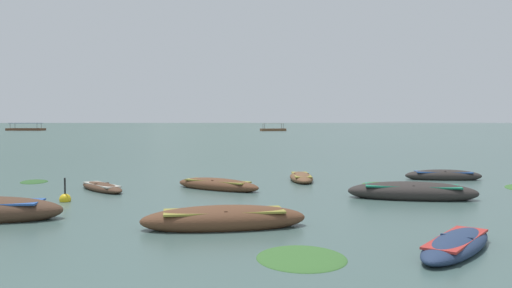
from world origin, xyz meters
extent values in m
plane|color=#425B56|center=(0.00, 1500.00, 0.00)|extent=(6000.00, 6000.00, 0.00)
cone|color=#4C5B56|center=(-1259.32, 2195.80, 305.76)|extent=(2218.01, 2218.01, 611.53)
cone|color=#56665B|center=(-326.38, 2139.97, 156.83)|extent=(1345.82, 1345.82, 313.66)
ellipsoid|color=#2D2826|center=(9.79, 20.01, 0.18)|extent=(3.62, 1.16, 0.61)
cube|color=#28519E|center=(9.79, 20.01, 0.36)|extent=(2.61, 0.83, 0.05)
cube|color=#2D2826|center=(9.79, 20.01, 0.41)|extent=(0.10, 0.72, 0.04)
ellipsoid|color=brown|center=(-0.55, 15.78, 0.17)|extent=(4.01, 2.86, 0.58)
cube|color=olive|center=(-0.55, 15.78, 0.35)|extent=(2.89, 2.06, 0.05)
cube|color=brown|center=(-0.55, 15.78, 0.40)|extent=(0.42, 0.68, 0.04)
ellipsoid|color=#4C3323|center=(-5.18, 15.13, 0.12)|extent=(2.91, 2.97, 0.40)
cube|color=#B7B2A3|center=(-5.18, 15.13, 0.24)|extent=(2.09, 2.14, 0.05)
cube|color=#4C3323|center=(-5.18, 15.13, 0.29)|extent=(0.48, 0.46, 0.04)
ellipsoid|color=brown|center=(0.70, 8.26, 0.22)|extent=(4.54, 2.28, 0.74)
cube|color=olive|center=(0.70, 8.26, 0.44)|extent=(3.27, 1.64, 0.05)
cube|color=brown|center=(0.70, 8.26, 0.49)|extent=(0.28, 0.90, 0.04)
ellipsoid|color=#2D2826|center=(6.84, 13.73, 0.23)|extent=(4.72, 2.00, 0.78)
cube|color=#197A56|center=(6.84, 13.73, 0.47)|extent=(3.40, 1.44, 0.05)
cube|color=#2D2826|center=(6.84, 13.73, 0.52)|extent=(0.20, 0.99, 0.04)
ellipsoid|color=navy|center=(6.01, 6.21, 0.13)|extent=(2.80, 3.58, 0.45)
cube|color=#B22D28|center=(6.01, 6.21, 0.27)|extent=(2.01, 2.58, 0.05)
cube|color=navy|center=(6.01, 6.21, 0.32)|extent=(0.60, 0.43, 0.04)
ellipsoid|color=brown|center=(2.96, 19.11, 0.14)|extent=(1.31, 3.48, 0.47)
cube|color=olive|center=(2.96, 19.11, 0.28)|extent=(0.94, 2.50, 0.05)
cube|color=brown|center=(2.96, 19.11, 0.33)|extent=(0.71, 0.14, 0.04)
cube|color=brown|center=(-2.55, 145.86, 0.27)|extent=(7.88, 4.62, 0.90)
cylinder|color=#4C4742|center=(-4.98, 144.11, 1.40)|extent=(0.10, 0.10, 1.80)
cylinder|color=#4C4742|center=(-5.55, 145.78, 1.40)|extent=(0.10, 0.10, 1.80)
cylinder|color=#4C4742|center=(0.44, 145.95, 1.40)|extent=(0.10, 0.10, 1.80)
cylinder|color=#4C4742|center=(-0.13, 147.62, 1.40)|extent=(0.10, 0.10, 1.80)
cube|color=beige|center=(-2.55, 145.86, 2.29)|extent=(6.62, 3.88, 0.12)
cube|color=brown|center=(-79.73, 148.55, 0.27)|extent=(11.15, 4.66, 0.90)
cylinder|color=#4C4742|center=(-83.80, 146.78, 1.40)|extent=(0.10, 0.10, 1.80)
cylinder|color=#4C4742|center=(-83.97, 149.87, 1.40)|extent=(0.10, 0.10, 1.80)
cylinder|color=#4C4742|center=(-75.49, 147.23, 1.40)|extent=(0.10, 0.10, 1.80)
cylinder|color=#4C4742|center=(-75.66, 150.32, 1.40)|extent=(0.10, 0.10, 1.80)
cube|color=#334C75|center=(-79.73, 148.55, 2.29)|extent=(9.37, 3.92, 0.12)
sphere|color=yellow|center=(-5.39, 12.24, 0.08)|extent=(0.40, 0.40, 0.40)
cylinder|color=black|center=(-5.39, 12.24, 0.46)|extent=(0.06, 0.06, 0.75)
ellipsoid|color=#38662D|center=(6.61, 17.32, 0.00)|extent=(2.59, 3.29, 0.14)
ellipsoid|color=#2D5628|center=(-9.37, 17.75, 0.00)|extent=(1.81, 2.13, 0.14)
ellipsoid|color=#38662D|center=(2.66, 5.40, 0.00)|extent=(2.11, 2.34, 0.14)
camera|label=1|loc=(2.42, -4.91, 2.79)|focal=35.75mm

